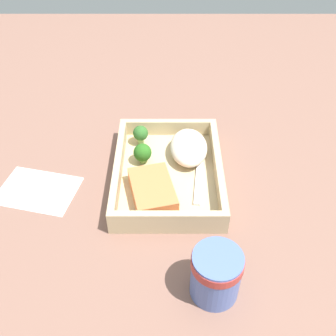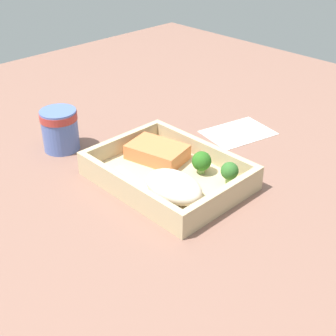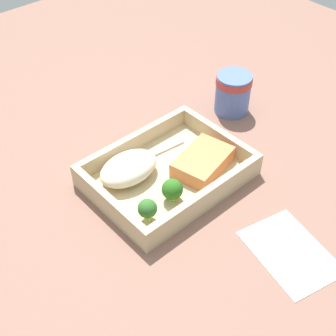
{
  "view_description": "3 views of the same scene",
  "coord_description": "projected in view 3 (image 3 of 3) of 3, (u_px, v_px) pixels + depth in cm",
  "views": [
    {
      "loc": [
        -52.98,
        -0.02,
        51.48
      ],
      "look_at": [
        0.0,
        0.0,
        2.7
      ],
      "focal_mm": 42.0,
      "sensor_mm": 36.0,
      "label": 1
    },
    {
      "loc": [
        49.58,
        -48.39,
        44.32
      ],
      "look_at": [
        0.0,
        0.0,
        2.7
      ],
      "focal_mm": 50.0,
      "sensor_mm": 36.0,
      "label": 2
    },
    {
      "loc": [
        38.63,
        43.17,
        56.56
      ],
      "look_at": [
        0.0,
        0.0,
        2.7
      ],
      "focal_mm": 50.0,
      "sensor_mm": 36.0,
      "label": 3
    }
  ],
  "objects": [
    {
      "name": "ground_plane",
      "position": [
        168.0,
        183.0,
        0.82
      ],
      "size": [
        160.0,
        160.0,
        2.0
      ],
      "primitive_type": "cube",
      "color": "brown"
    },
    {
      "name": "takeout_tray",
      "position": [
        168.0,
        177.0,
        0.81
      ],
      "size": [
        26.0,
        19.53,
        1.2
      ],
      "primitive_type": "cube",
      "color": "tan",
      "rests_on": "ground_plane"
    },
    {
      "name": "tray_rim",
      "position": [
        168.0,
        168.0,
        0.79
      ],
      "size": [
        26.0,
        19.53,
        3.2
      ],
      "color": "tan",
      "rests_on": "takeout_tray"
    },
    {
      "name": "salmon_fillet",
      "position": [
        203.0,
        162.0,
        0.8
      ],
      "size": [
        11.74,
        9.17,
        2.76
      ],
      "primitive_type": "cube",
      "rotation": [
        0.0,
        0.0,
        0.24
      ],
      "color": "#DA7643",
      "rests_on": "takeout_tray"
    },
    {
      "name": "mashed_potatoes",
      "position": [
        129.0,
        168.0,
        0.78
      ],
      "size": [
        10.7,
        7.13,
        4.01
      ],
      "primitive_type": "ellipsoid",
      "color": "beige",
      "rests_on": "takeout_tray"
    },
    {
      "name": "broccoli_floret_1",
      "position": [
        172.0,
        190.0,
        0.74
      ],
      "size": [
        3.46,
        3.46,
        4.07
      ],
      "color": "#77A252",
      "rests_on": "takeout_tray"
    },
    {
      "name": "broccoli_floret_2",
      "position": [
        147.0,
        209.0,
        0.71
      ],
      "size": [
        3.03,
        3.03,
        4.06
      ],
      "color": "#85AF5D",
      "rests_on": "takeout_tray"
    },
    {
      "name": "fork",
      "position": [
        142.0,
        159.0,
        0.83
      ],
      "size": [
        15.89,
        3.34,
        0.44
      ],
      "color": "silver",
      "rests_on": "takeout_tray"
    },
    {
      "name": "paper_cup",
      "position": [
        233.0,
        91.0,
        0.93
      ],
      "size": [
        7.15,
        7.15,
        8.16
      ],
      "color": "#5069B2",
      "rests_on": "ground_plane"
    },
    {
      "name": "receipt_slip",
      "position": [
        290.0,
        252.0,
        0.69
      ],
      "size": [
        12.71,
        15.74,
        0.24
      ],
      "primitive_type": "cube",
      "rotation": [
        0.0,
        0.0,
        -0.23
      ],
      "color": "white",
      "rests_on": "ground_plane"
    }
  ]
}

